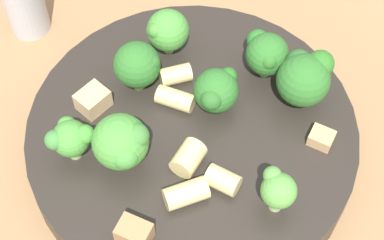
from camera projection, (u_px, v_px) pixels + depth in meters
ground_plane at (192, 150)px, 0.49m from camera, size 2.00×2.00×0.00m
pasta_bowl at (192, 137)px, 0.47m from camera, size 0.24×0.24×0.03m
broccoli_floret_0 at (305, 77)px, 0.45m from camera, size 0.04×0.04×0.04m
broccoli_floret_1 at (137, 65)px, 0.47m from camera, size 0.03×0.03×0.04m
broccoli_floret_2 at (70, 138)px, 0.43m from camera, size 0.03×0.03×0.03m
broccoli_floret_3 at (167, 31)px, 0.48m from camera, size 0.03×0.03×0.04m
broccoli_floret_4 at (121, 140)px, 0.43m from camera, size 0.04×0.04×0.05m
broccoli_floret_5 at (266, 52)px, 0.47m from camera, size 0.03×0.04×0.04m
broccoli_floret_6 at (216, 91)px, 0.46m from camera, size 0.04×0.03×0.04m
broccoli_floret_7 at (278, 189)px, 0.41m from camera, size 0.02×0.03×0.03m
rigatoni_0 at (175, 99)px, 0.47m from camera, size 0.03×0.03×0.01m
rigatoni_1 at (188, 158)px, 0.44m from camera, size 0.03×0.03×0.02m
rigatoni_2 at (186, 193)px, 0.42m from camera, size 0.03×0.02×0.02m
rigatoni_3 at (176, 75)px, 0.48m from camera, size 0.03×0.02×0.01m
rigatoni_4 at (223, 180)px, 0.43m from camera, size 0.02×0.03×0.02m
chicken_chunk_0 at (134, 233)px, 0.41m from camera, size 0.03×0.03×0.02m
chicken_chunk_1 at (321, 138)px, 0.45m from camera, size 0.02×0.02×0.01m
chicken_chunk_2 at (93, 100)px, 0.47m from camera, size 0.03×0.02×0.02m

